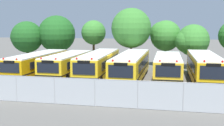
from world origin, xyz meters
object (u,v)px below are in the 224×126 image
(school_bus_0, at_px, (38,63))
(tree_2, at_px, (94,33))
(school_bus_3, at_px, (131,66))
(tree_1, at_px, (56,33))
(school_bus_2, at_px, (99,64))
(tree_0, at_px, (26,37))
(tree_4, at_px, (164,35))
(school_bus_4, at_px, (168,67))
(tree_3, at_px, (132,28))
(school_bus_1, at_px, (68,64))
(school_bus_5, at_px, (204,67))
(tree_5, at_px, (191,41))

(school_bus_0, height_order, tree_2, tree_2)
(school_bus_3, xyz_separation_m, tree_1, (-12.05, 9.85, 2.84))
(school_bus_0, relative_size, school_bus_2, 1.00)
(school_bus_0, height_order, school_bus_3, school_bus_3)
(tree_0, relative_size, tree_4, 0.99)
(school_bus_4, bearing_deg, tree_2, -45.28)
(school_bus_2, distance_m, school_bus_4, 6.98)
(school_bus_2, distance_m, tree_4, 12.02)
(school_bus_2, bearing_deg, tree_3, -109.56)
(school_bus_1, distance_m, school_bus_5, 13.67)
(school_bus_4, bearing_deg, school_bus_1, -0.97)
(school_bus_0, relative_size, school_bus_4, 1.18)
(tree_1, xyz_separation_m, tree_4, (15.07, 0.26, -0.17))
(tree_3, bearing_deg, school_bus_0, -142.77)
(school_bus_4, distance_m, tree_5, 9.00)
(tree_4, bearing_deg, school_bus_1, -134.56)
(tree_0, bearing_deg, tree_3, -3.21)
(school_bus_4, bearing_deg, tree_5, -108.79)
(tree_3, height_order, tree_4, tree_3)
(school_bus_3, xyz_separation_m, school_bus_5, (6.93, 0.24, 0.03))
(school_bus_3, height_order, tree_1, tree_1)
(school_bus_1, xyz_separation_m, school_bus_4, (10.30, -0.12, 0.03))
(school_bus_1, distance_m, tree_2, 10.48)
(tree_2, height_order, tree_4, tree_2)
(school_bus_2, bearing_deg, school_bus_0, -1.78)
(tree_0, bearing_deg, tree_2, 11.80)
(school_bus_2, bearing_deg, tree_5, -141.10)
(school_bus_5, bearing_deg, school_bus_2, -0.65)
(school_bus_3, height_order, tree_3, tree_3)
(school_bus_3, distance_m, tree_5, 10.69)
(school_bus_1, distance_m, school_bus_3, 6.75)
(school_bus_1, relative_size, school_bus_2, 0.87)
(school_bus_2, relative_size, tree_2, 1.81)
(school_bus_0, relative_size, school_bus_5, 0.99)
(school_bus_0, distance_m, tree_4, 16.64)
(school_bus_0, distance_m, school_bus_2, 6.82)
(tree_0, xyz_separation_m, tree_1, (3.79, 1.54, 0.52))
(school_bus_0, distance_m, tree_2, 10.86)
(school_bus_3, distance_m, school_bus_4, 3.56)
(tree_2, relative_size, tree_4, 1.01)
(school_bus_3, bearing_deg, school_bus_2, -4.03)
(tree_3, bearing_deg, tree_1, 167.91)
(school_bus_3, relative_size, tree_2, 1.94)
(school_bus_1, distance_m, tree_3, 10.00)
(school_bus_5, xyz_separation_m, tree_3, (-7.89, 7.23, 3.57))
(tree_1, relative_size, tree_3, 0.90)
(school_bus_0, height_order, tree_5, tree_5)
(school_bus_5, distance_m, tree_4, 10.93)
(tree_3, bearing_deg, school_bus_4, -58.58)
(school_bus_1, relative_size, school_bus_3, 0.81)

